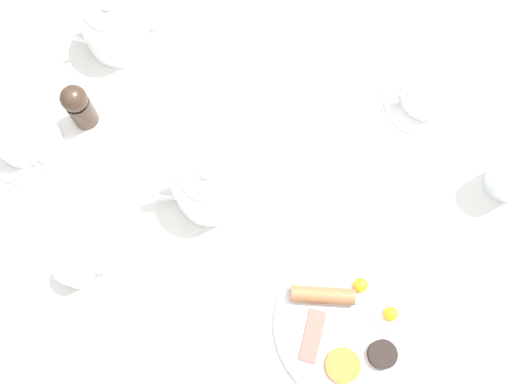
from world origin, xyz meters
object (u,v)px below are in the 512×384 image
object	(u,v)px
teapot_far	(114,26)
teapot_near	(206,187)
knife_by_plate	(316,118)
teacup_with_saucer_left	(424,96)
creamer_jug	(75,270)
fork_by_plate	(39,381)
pepper_grinder	(77,106)
teacup_with_saucer_right	(19,142)
breakfast_plate	(349,323)

from	to	relation	value
teapot_far	teapot_near	bearing A→B (deg)	97.14
teapot_near	knife_by_plate	bearing A→B (deg)	31.57
teacup_with_saucer_left	creamer_jug	size ratio (longest dim) A/B	1.79
teacup_with_saucer_left	fork_by_plate	bearing A→B (deg)	-142.66
teapot_far	knife_by_plate	distance (m)	0.43
creamer_jug	pepper_grinder	distance (m)	0.30
fork_by_plate	knife_by_plate	size ratio (longest dim) A/B	0.79
teacup_with_saucer_left	fork_by_plate	size ratio (longest dim) A/B	0.98
pepper_grinder	fork_by_plate	xyz separation A→B (m)	(-0.04, -0.48, -0.06)
creamer_jug	knife_by_plate	world-z (taller)	creamer_jug
teacup_with_saucer_right	creamer_jug	distance (m)	0.27
teacup_with_saucer_right	creamer_jug	bearing A→B (deg)	-61.87
teapot_far	teacup_with_saucer_left	xyz separation A→B (m)	(0.59, -0.13, -0.03)
teapot_near	creamer_jug	xyz separation A→B (m)	(-0.23, -0.14, -0.02)
breakfast_plate	teapot_near	xyz separation A→B (m)	(-0.25, 0.23, 0.04)
teacup_with_saucer_left	knife_by_plate	size ratio (longest dim) A/B	0.78
pepper_grinder	knife_by_plate	world-z (taller)	pepper_grinder
teacup_with_saucer_left	pepper_grinder	world-z (taller)	pepper_grinder
fork_by_plate	creamer_jug	bearing A→B (deg)	74.60
teacup_with_saucer_left	creamer_jug	distance (m)	0.72
teacup_with_saucer_left	creamer_jug	world-z (taller)	teacup_with_saucer_left
breakfast_plate	teacup_with_saucer_left	size ratio (longest dim) A/B	1.79
teapot_near	pepper_grinder	world-z (taller)	teapot_near
teapot_far	fork_by_plate	bearing A→B (deg)	59.46
pepper_grinder	fork_by_plate	size ratio (longest dim) A/B	0.75
creamer_jug	fork_by_plate	distance (m)	0.19
teacup_with_saucer_left	pepper_grinder	size ratio (longest dim) A/B	1.32
teacup_with_saucer_left	teacup_with_saucer_right	xyz separation A→B (m)	(-0.76, -0.10, 0.00)
teapot_far	knife_by_plate	xyz separation A→B (m)	(0.39, -0.17, -0.05)
breakfast_plate	teacup_with_saucer_right	distance (m)	0.68
teacup_with_saucer_left	teacup_with_saucer_right	bearing A→B (deg)	-172.55
teapot_far	teacup_with_saucer_left	size ratio (longest dim) A/B	1.36
teacup_with_saucer_left	fork_by_plate	world-z (taller)	teacup_with_saucer_left
teapot_near	teacup_with_saucer_right	world-z (taller)	teapot_near
teacup_with_saucer_right	fork_by_plate	xyz separation A→B (m)	(0.08, -0.42, -0.03)
teapot_far	knife_by_plate	size ratio (longest dim) A/B	1.06
teacup_with_saucer_right	knife_by_plate	size ratio (longest dim) A/B	0.78
teapot_near	teacup_with_saucer_left	world-z (taller)	teapot_near
teapot_near	fork_by_plate	distance (m)	0.43
knife_by_plate	pepper_grinder	bearing A→B (deg)	-179.52
teapot_near	teacup_with_saucer_right	distance (m)	0.37
pepper_grinder	teacup_with_saucer_right	bearing A→B (deg)	-151.69
breakfast_plate	creamer_jug	distance (m)	0.48
breakfast_plate	creamer_jug	xyz separation A→B (m)	(-0.47, 0.09, 0.02)
breakfast_plate	teapot_far	world-z (taller)	teapot_far
teapot_far	teacup_with_saucer_left	distance (m)	0.61
breakfast_plate	pepper_grinder	xyz separation A→B (m)	(-0.49, 0.38, 0.05)
knife_by_plate	teapot_far	bearing A→B (deg)	156.72
teapot_far	creamer_jug	size ratio (longest dim) A/B	2.44
breakfast_plate	teapot_near	distance (m)	0.34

